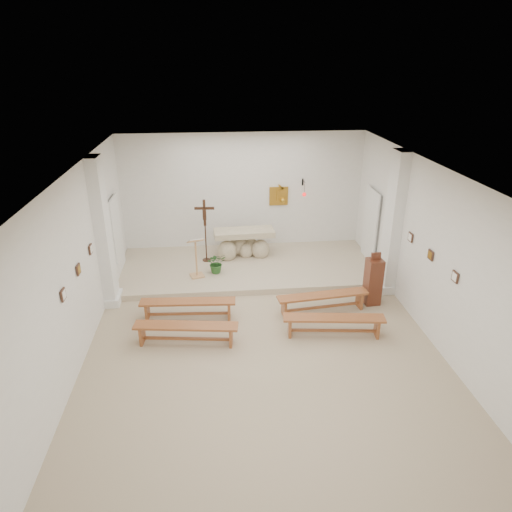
{
  "coord_description": "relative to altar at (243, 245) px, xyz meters",
  "views": [
    {
      "loc": [
        -0.89,
        -7.88,
        5.41
      ],
      "look_at": [
        0.05,
        1.6,
        1.24
      ],
      "focal_mm": 32.0,
      "sensor_mm": 36.0,
      "label": 1
    }
  ],
  "objects": [
    {
      "name": "gold_wall_relief",
      "position": [
        1.12,
        0.85,
        1.17
      ],
      "size": [
        0.55,
        0.04,
        0.55
      ],
      "primitive_type": "cube",
      "color": "gold",
      "rests_on": "wall_back"
    },
    {
      "name": "donation_pedestal",
      "position": [
        2.85,
        -2.75,
        0.09
      ],
      "size": [
        0.38,
        0.38,
        1.31
      ],
      "rotation": [
        0.0,
        0.0,
        0.07
      ],
      "color": "#5A2919",
      "rests_on": "ground"
    },
    {
      "name": "wall_left",
      "position": [
        -3.42,
        -4.11,
        1.27
      ],
      "size": [
        0.02,
        10.0,
        3.5
      ],
      "primitive_type": "cube",
      "color": "white",
      "rests_on": "ground"
    },
    {
      "name": "bench_left_second",
      "position": [
        -1.46,
        -4.02,
        -0.15
      ],
      "size": [
        2.14,
        0.61,
        0.45
      ],
      "rotation": [
        0.0,
        0.0,
        -0.13
      ],
      "color": "#A1572E",
      "rests_on": "ground"
    },
    {
      "name": "ground",
      "position": [
        0.07,
        -4.11,
        -0.48
      ],
      "size": [
        7.0,
        10.0,
        0.0
      ],
      "primitive_type": "cube",
      "color": "tan",
      "rests_on": "ground"
    },
    {
      "name": "pilaster_left",
      "position": [
        -3.3,
        -2.11,
        1.27
      ],
      "size": [
        0.26,
        0.55,
        3.5
      ],
      "primitive_type": "cube",
      "color": "white",
      "rests_on": "ground"
    },
    {
      "name": "station_frame_left_front",
      "position": [
        -3.4,
        -4.91,
        1.24
      ],
      "size": [
        0.03,
        0.2,
        0.2
      ],
      "primitive_type": "cube",
      "color": "#43291D",
      "rests_on": "wall_left"
    },
    {
      "name": "bench_left_front",
      "position": [
        -1.46,
        -3.03,
        -0.15
      ],
      "size": [
        2.13,
        0.47,
        0.45
      ],
      "rotation": [
        0.0,
        0.0,
        -0.06
      ],
      "color": "#A1572E",
      "rests_on": "ground"
    },
    {
      "name": "crucifix_stand",
      "position": [
        -1.06,
        -0.22,
        0.69
      ],
      "size": [
        0.54,
        0.23,
        1.77
      ],
      "rotation": [
        0.0,
        0.0,
        -0.08
      ],
      "color": "#321C10",
      "rests_on": "sanctuary_platform"
    },
    {
      "name": "altar",
      "position": [
        0.0,
        0.0,
        0.0
      ],
      "size": [
        1.72,
        0.8,
        0.87
      ],
      "rotation": [
        0.0,
        0.0,
        0.05
      ],
      "color": "beige",
      "rests_on": "sanctuary_platform"
    },
    {
      "name": "wall_back",
      "position": [
        0.07,
        0.88,
        1.27
      ],
      "size": [
        7.0,
        0.02,
        3.5
      ],
      "primitive_type": "cube",
      "color": "white",
      "rests_on": "ground"
    },
    {
      "name": "bench_right_front",
      "position": [
        1.6,
        -3.03,
        -0.15
      ],
      "size": [
        2.14,
        0.58,
        0.45
      ],
      "rotation": [
        0.0,
        0.0,
        0.11
      ],
      "color": "#A1572E",
      "rests_on": "ground"
    },
    {
      "name": "bench_right_second",
      "position": [
        1.6,
        -4.02,
        -0.15
      ],
      "size": [
        2.14,
        0.59,
        0.45
      ],
      "rotation": [
        0.0,
        0.0,
        -0.12
      ],
      "color": "#A1572E",
      "rests_on": "ground"
    },
    {
      "name": "station_frame_right_front",
      "position": [
        3.54,
        -4.91,
        1.24
      ],
      "size": [
        0.03,
        0.2,
        0.2
      ],
      "primitive_type": "cube",
      "color": "#43291D",
      "rests_on": "wall_right"
    },
    {
      "name": "lectern",
      "position": [
        -1.3,
        -1.21,
        0.21
      ],
      "size": [
        0.46,
        0.42,
        1.1
      ],
      "rotation": [
        0.0,
        0.0,
        0.28
      ],
      "color": "tan",
      "rests_on": "sanctuary_platform"
    },
    {
      "name": "station_frame_left_rear",
      "position": [
        -3.4,
        -2.91,
        1.24
      ],
      "size": [
        0.03,
        0.2,
        0.2
      ],
      "primitive_type": "cube",
      "color": "#43291D",
      "rests_on": "wall_left"
    },
    {
      "name": "radiator_right",
      "position": [
        3.5,
        -1.41,
        -0.21
      ],
      "size": [
        0.1,
        0.85,
        0.52
      ],
      "primitive_type": "cube",
      "color": "silver",
      "rests_on": "ground"
    },
    {
      "name": "sanctuary_lamp",
      "position": [
        1.82,
        0.6,
        1.32
      ],
      "size": [
        0.11,
        0.36,
        0.44
      ],
      "color": "black",
      "rests_on": "wall_back"
    },
    {
      "name": "pilaster_right",
      "position": [
        3.44,
        -2.11,
        1.27
      ],
      "size": [
        0.26,
        0.55,
        3.5
      ],
      "primitive_type": "cube",
      "color": "white",
      "rests_on": "ground"
    },
    {
      "name": "station_frame_right_mid",
      "position": [
        3.54,
        -3.91,
        1.24
      ],
      "size": [
        0.03,
        0.2,
        0.2
      ],
      "primitive_type": "cube",
      "color": "#43291D",
      "rests_on": "wall_right"
    },
    {
      "name": "wall_right",
      "position": [
        3.56,
        -4.11,
        1.27
      ],
      "size": [
        0.02,
        10.0,
        3.5
      ],
      "primitive_type": "cube",
      "color": "white",
      "rests_on": "ground"
    },
    {
      "name": "potted_plant",
      "position": [
        -0.79,
        -1.02,
        -0.06
      ],
      "size": [
        0.57,
        0.52,
        0.55
      ],
      "primitive_type": "imported",
      "rotation": [
        0.0,
        0.0,
        0.21
      ],
      "color": "#245120",
      "rests_on": "sanctuary_platform"
    },
    {
      "name": "station_frame_right_rear",
      "position": [
        3.54,
        -2.91,
        1.24
      ],
      "size": [
        0.03,
        0.2,
        0.2
      ],
      "primitive_type": "cube",
      "color": "#43291D",
      "rests_on": "wall_right"
    },
    {
      "name": "sanctuary_platform",
      "position": [
        0.07,
        -0.61,
        -0.41
      ],
      "size": [
        6.98,
        3.0,
        0.15
      ],
      "primitive_type": "cube",
      "color": "#B5A78B",
      "rests_on": "ground"
    },
    {
      "name": "radiator_left",
      "position": [
        -3.36,
        -1.41,
        -0.21
      ],
      "size": [
        0.1,
        0.85,
        0.52
      ],
      "primitive_type": "cube",
      "color": "silver",
      "rests_on": "ground"
    },
    {
      "name": "ceiling",
      "position": [
        0.07,
        -4.11,
        3.01
      ],
      "size": [
        7.0,
        10.0,
        0.02
      ],
      "primitive_type": "cube",
      "color": "silver",
      "rests_on": "wall_back"
    },
    {
      "name": "station_frame_left_mid",
      "position": [
        -3.4,
        -3.91,
        1.24
      ],
      "size": [
        0.03,
        0.2,
        0.2
      ],
      "primitive_type": "cube",
      "color": "#43291D",
      "rests_on": "wall_left"
    }
  ]
}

